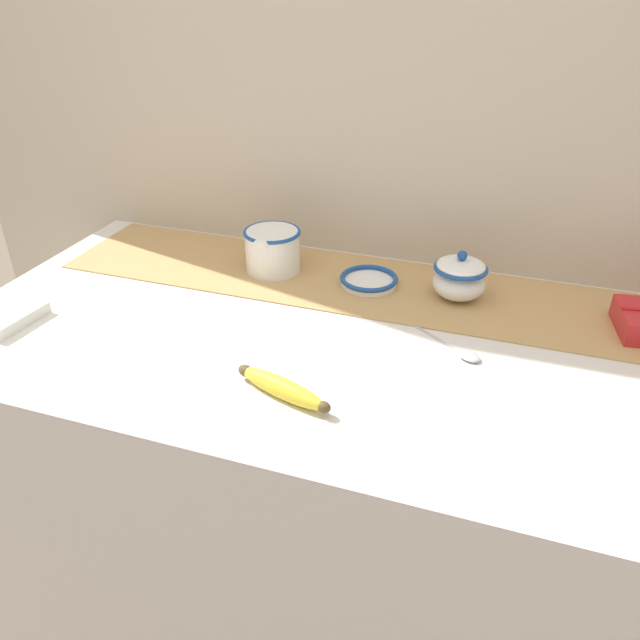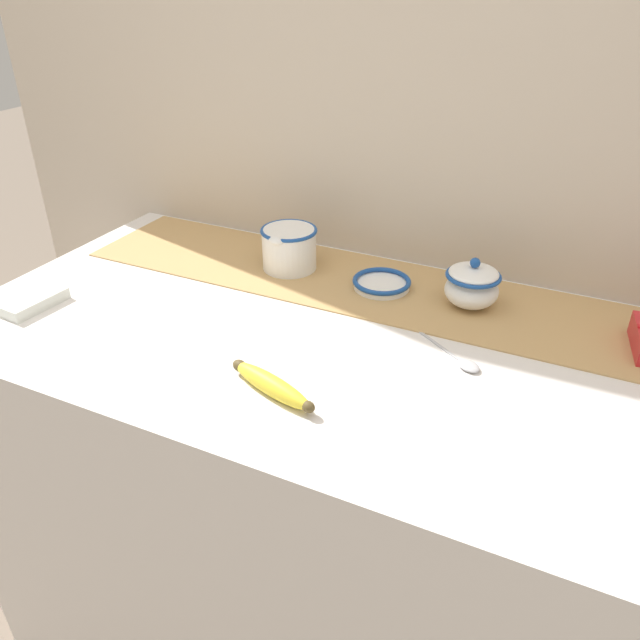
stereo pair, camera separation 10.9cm
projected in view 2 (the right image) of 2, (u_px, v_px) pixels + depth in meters
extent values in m
plane|color=#7A6B5B|center=(325.00, 633.00, 1.61)|extent=(12.00, 12.00, 0.00)
cube|color=silver|center=(325.00, 508.00, 1.38)|extent=(1.40, 0.72, 0.91)
cube|color=beige|center=(404.00, 127.00, 1.30)|extent=(2.20, 0.04, 2.40)
cube|color=tan|center=(369.00, 285.00, 1.31)|extent=(1.29, 0.28, 0.00)
cylinder|color=white|center=(289.00, 249.00, 1.36)|extent=(0.12, 0.12, 0.09)
torus|color=#194793|center=(289.00, 230.00, 1.34)|extent=(0.12, 0.12, 0.01)
torus|color=white|center=(304.00, 235.00, 1.41)|extent=(0.05, 0.01, 0.05)
ellipsoid|color=white|center=(277.00, 241.00, 1.30)|extent=(0.04, 0.03, 0.02)
ellipsoid|color=white|center=(471.00, 290.00, 1.22)|extent=(0.10, 0.10, 0.07)
torus|color=#194793|center=(473.00, 276.00, 1.20)|extent=(0.11, 0.11, 0.01)
ellipsoid|color=white|center=(474.00, 273.00, 1.20)|extent=(0.10, 0.10, 0.02)
sphere|color=#194793|center=(475.00, 263.00, 1.19)|extent=(0.02, 0.02, 0.02)
cylinder|color=white|center=(381.00, 285.00, 1.30)|extent=(0.12, 0.12, 0.01)
torus|color=#194793|center=(382.00, 281.00, 1.29)|extent=(0.12, 0.12, 0.01)
ellipsoid|color=yellow|center=(272.00, 385.00, 0.98)|extent=(0.17, 0.08, 0.03)
ellipsoid|color=brown|center=(240.00, 366.00, 1.03)|extent=(0.03, 0.03, 0.02)
ellipsoid|color=brown|center=(308.00, 407.00, 0.93)|extent=(0.03, 0.02, 0.02)
cube|color=#B7B7BC|center=(435.00, 343.00, 1.12)|extent=(0.11, 0.08, 0.00)
ellipsoid|color=#B7B7BC|center=(469.00, 365.00, 1.05)|extent=(0.05, 0.05, 0.01)
cube|color=white|center=(24.00, 298.00, 1.24)|extent=(0.14, 0.14, 0.02)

